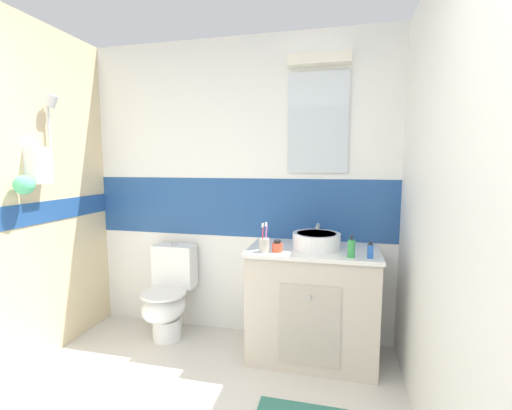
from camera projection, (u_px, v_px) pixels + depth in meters
The scene contains 9 objects.
wall_back_tiled at pixel (241, 188), 2.96m from camera, with size 3.20×0.20×2.50m.
wall_right_plain at pixel (466, 216), 1.45m from camera, with size 0.10×3.48×2.50m, color white.
vanity_cabinet at pixel (312, 303), 2.61m from camera, with size 0.95×0.56×0.85m.
sink_basin at pixel (316, 240), 2.54m from camera, with size 0.35×0.40×0.16m.
toilet at pixel (168, 295), 2.91m from camera, with size 0.37×0.50×0.79m.
toothbrush_cup at pixel (264, 244), 2.43m from camera, with size 0.08×0.08×0.22m.
soap_dispenser at pixel (351, 248), 2.29m from camera, with size 0.05×0.05×0.16m.
perfume_flask_small at pixel (370, 251), 2.27m from camera, with size 0.04×0.03×0.11m.
hair_gel_jar at pixel (277, 247), 2.44m from camera, with size 0.07×0.07×0.08m.
Camera 1 is at (0.81, -0.40, 1.47)m, focal length 24.14 mm.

